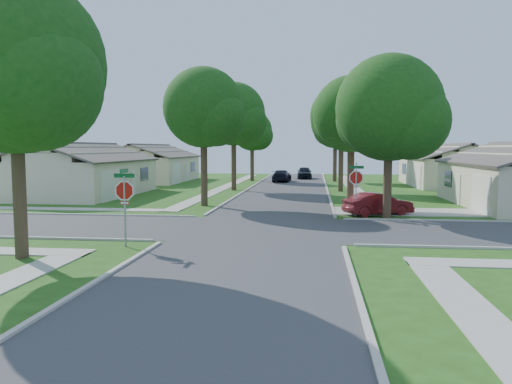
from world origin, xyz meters
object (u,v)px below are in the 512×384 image
Objects in this scene: tree_sw_corner at (16,73)px; tree_w_near at (204,111)px; house_ne_far at (451,171)px; tree_ne_corner at (390,113)px; car_curb_east at (304,173)px; car_curb_west at (282,176)px; tree_w_mid at (234,117)px; car_driveway at (378,204)px; stop_sign_sw at (125,194)px; tree_e_mid at (342,119)px; tree_e_far at (336,128)px; house_nw_near at (82,176)px; house_nw_far at (151,168)px; tree_e_near at (352,118)px; stop_sign_ne at (356,180)px; tree_w_far at (253,133)px.

tree_w_near is at bearing 80.10° from tree_sw_corner.
tree_ne_corner is at bearing -111.23° from house_ne_far.
car_curb_east is 0.96× the size of car_curb_west.
car_driveway is (10.64, -15.51, -5.85)m from tree_w_mid.
stop_sign_sw is 5.54m from tree_sw_corner.
tree_w_mid is at bearing 11.12° from car_driveway.
tree_e_mid is 1.06× the size of tree_e_far.
house_nw_near is at bearing -156.36° from house_ne_far.
house_nw_far is at bearing -160.50° from car_curb_east.
tree_e_far is at bearing 73.44° from tree_sw_corner.
stop_sign_sw reaches higher than car_curb_east.
tree_e_far is 28.49m from house_nw_near.
house_ne_far is (20.63, 7.99, -4.97)m from tree_w_mid.
car_curb_east is at bearing 101.33° from tree_e_mid.
tree_sw_corner is 0.70× the size of house_nw_near.
car_driveway is at bearing -55.54° from tree_w_mid.
house_ne_far is 3.11× the size of car_curb_east.
house_ne_far is 2.99× the size of car_curb_west.
tree_e_near is 20.12m from tree_sw_corner.
house_ne_far reaches higher than car_curb_west.
house_nw_far is (-11.35, 10.99, -4.97)m from tree_w_mid.
stop_sign_ne is 0.32× the size of tree_e_mid.
house_ne_far and house_nw_far have the same top height.
tree_e_far is (0.05, 29.31, 3.95)m from stop_sign_ne.
house_nw_far is (-20.75, -2.01, -4.46)m from tree_e_far.
tree_e_near is 30.36m from car_curb_east.
tree_w_far is at bearing -180.00° from tree_e_far.
car_driveway is at bearing -85.42° from tree_e_mid.
tree_ne_corner reaches higher than house_ne_far.
house_nw_far is at bearing 90.00° from house_nw_near.
tree_ne_corner is at bearing 107.43° from car_curb_west.
stop_sign_ne is (9.40, 9.40, 0.00)m from stop_sign_sw.
tree_w_near is 16.24m from tree_sw_corner.
car_curb_east is 6.46m from car_curb_west.
tree_e_mid is 18.93m from car_curb_east.
tree_w_near is 29.10m from house_ne_far.
house_ne_far is 1.00× the size of house_nw_far.
car_curb_east is (5.84, 29.75, -5.37)m from tree_w_near.
stop_sign_ne is at bearing -60.20° from tree_w_mid.
house_nw_far is (-20.75, 10.99, -4.74)m from tree_e_mid.
car_curb_east is at bearing -15.12° from car_driveway.
tree_ne_corner is (11.00, -4.80, -0.52)m from tree_w_near.
tree_e_near is 24.99m from car_curb_west.
house_ne_far is at bearing 65.07° from stop_sign_ne.
tree_w_mid reaches higher than car_driveway.
tree_e_near is at bearing -90.03° from tree_e_mid.
stop_sign_sw is 43.88m from car_curb_east.
tree_w_near is 2.32× the size of car_driveway.
house_nw_near is (-11.35, 5.99, -4.60)m from tree_w_near.
car_curb_east is at bearing 39.10° from tree_w_far.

